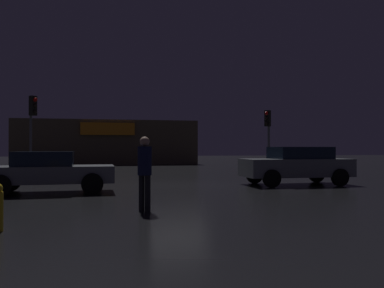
# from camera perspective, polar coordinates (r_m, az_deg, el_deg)

# --- Properties ---
(ground_plane) EXTENTS (120.00, 120.00, 0.00)m
(ground_plane) POSITION_cam_1_polar(r_m,az_deg,el_deg) (16.80, -2.13, -5.80)
(ground_plane) COLOR black
(store_building) EXTENTS (16.55, 7.53, 4.10)m
(store_building) POSITION_cam_1_polar(r_m,az_deg,el_deg) (40.66, -11.80, 0.19)
(store_building) COLOR brown
(store_building) RESTS_ON ground
(traffic_signal_main) EXTENTS (0.43, 0.41, 4.19)m
(traffic_signal_main) POSITION_cam_1_polar(r_m,az_deg,el_deg) (22.26, -21.50, 3.51)
(traffic_signal_main) COLOR #595B60
(traffic_signal_main) RESTS_ON ground
(traffic_signal_opposite) EXTENTS (0.42, 0.42, 3.77)m
(traffic_signal_opposite) POSITION_cam_1_polar(r_m,az_deg,el_deg) (24.56, 10.62, 2.15)
(traffic_signal_opposite) COLOR #595B60
(traffic_signal_opposite) RESTS_ON ground
(car_near) EXTENTS (4.30, 2.03, 1.41)m
(car_near) POSITION_cam_1_polar(r_m,az_deg,el_deg) (14.66, -19.52, -3.62)
(car_near) COLOR slate
(car_near) RESTS_ON ground
(car_far) EXTENTS (4.46, 2.07, 1.58)m
(car_far) POSITION_cam_1_polar(r_m,az_deg,el_deg) (17.51, 14.49, -2.83)
(car_far) COLOR slate
(car_far) RESTS_ON ground
(pedestrian) EXTENTS (0.47, 0.47, 1.81)m
(pedestrian) POSITION_cam_1_polar(r_m,az_deg,el_deg) (9.90, -6.67, -3.29)
(pedestrian) COLOR black
(pedestrian) RESTS_ON ground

